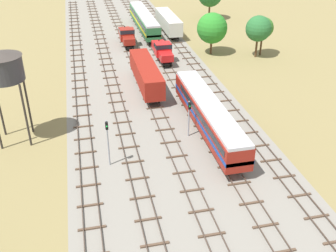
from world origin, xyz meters
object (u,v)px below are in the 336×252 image
object	(u,v)px
freight_boxcar_centre_right_far	(168,22)
signal_post_mid	(189,114)
passenger_coach_centre_farther	(144,20)
shunter_loco_centre_left_midfar	(127,35)
diesel_railcar_centre_nearest	(208,114)
signal_post_nearest	(108,138)
freight_boxcar_centre_left_near	(146,73)
shunter_loco_centre_mid	(162,50)
water_tower	(3,67)

from	to	relation	value
freight_boxcar_centre_right_far	signal_post_mid	distance (m)	42.85
freight_boxcar_centre_right_far	passenger_coach_centre_farther	distance (m)	5.30
shunter_loco_centre_left_midfar	passenger_coach_centre_farther	size ratio (longest dim) A/B	0.38
diesel_railcar_centre_nearest	freight_boxcar_centre_right_far	world-z (taller)	diesel_railcar_centre_nearest
signal_post_mid	diesel_railcar_centre_nearest	bearing A→B (deg)	5.30
passenger_coach_centre_farther	signal_post_mid	distance (m)	44.44
diesel_railcar_centre_nearest	signal_post_nearest	world-z (taller)	signal_post_nearest
freight_boxcar_centre_left_near	signal_post_mid	world-z (taller)	signal_post_mid
shunter_loco_centre_left_midfar	signal_post_mid	distance (m)	36.01
shunter_loco_centre_mid	passenger_coach_centre_farther	world-z (taller)	passenger_coach_centre_farther
signal_post_mid	shunter_loco_centre_left_midfar	bearing A→B (deg)	93.85
signal_post_nearest	signal_post_mid	size ratio (longest dim) A/B	1.17
freight_boxcar_centre_left_near	freight_boxcar_centre_right_far	bearing A→B (deg)	70.63
signal_post_nearest	passenger_coach_centre_farther	bearing A→B (deg)	75.93
diesel_railcar_centre_nearest	freight_boxcar_centre_left_near	size ratio (longest dim) A/B	1.46
diesel_railcar_centre_nearest	passenger_coach_centre_farther	world-z (taller)	same
freight_boxcar_centre_left_near	water_tower	size ratio (longest dim) A/B	1.31
diesel_railcar_centre_nearest	passenger_coach_centre_farther	distance (m)	44.15
freight_boxcar_centre_left_near	shunter_loco_centre_mid	distance (m)	12.07
signal_post_nearest	shunter_loco_centre_left_midfar	bearing A→B (deg)	79.67
freight_boxcar_centre_right_far	passenger_coach_centre_farther	size ratio (longest dim) A/B	0.64
shunter_loco_centre_left_midfar	signal_post_mid	bearing A→B (deg)	-86.15
diesel_railcar_centre_nearest	shunter_loco_centre_left_midfar	world-z (taller)	diesel_railcar_centre_nearest
water_tower	freight_boxcar_centre_left_near	bearing A→B (deg)	32.73
water_tower	passenger_coach_centre_farther	bearing A→B (deg)	61.57
shunter_loco_centre_mid	signal_post_nearest	size ratio (longest dim) A/B	1.59
shunter_loco_centre_mid	water_tower	bearing A→B (deg)	-134.90
shunter_loco_centre_mid	shunter_loco_centre_left_midfar	distance (m)	11.24
freight_boxcar_centre_left_near	passenger_coach_centre_farther	bearing A→B (deg)	80.75
diesel_railcar_centre_nearest	shunter_loco_centre_mid	world-z (taller)	diesel_railcar_centre_nearest
signal_post_nearest	signal_post_mid	world-z (taller)	signal_post_nearest
freight_boxcar_centre_left_near	shunter_loco_centre_left_midfar	xyz separation A→B (m)	(-0.01, 21.20, -0.44)
diesel_railcar_centre_nearest	shunter_loco_centre_mid	distance (m)	25.55
shunter_loco_centre_left_midfar	signal_post_nearest	world-z (taller)	signal_post_nearest
diesel_railcar_centre_nearest	signal_post_nearest	bearing A→B (deg)	-161.21
signal_post_nearest	diesel_railcar_centre_nearest	bearing A→B (deg)	18.79
shunter_loco_centre_mid	signal_post_mid	distance (m)	25.90
freight_boxcar_centre_left_near	shunter_loco_centre_mid	world-z (taller)	freight_boxcar_centre_left_near
passenger_coach_centre_farther	signal_post_nearest	size ratio (longest dim) A/B	4.14
shunter_loco_centre_mid	freight_boxcar_centre_right_far	bearing A→B (deg)	73.60
diesel_railcar_centre_nearest	freight_boxcar_centre_right_far	xyz separation A→B (m)	(4.84, 42.00, -0.15)
freight_boxcar_centre_right_far	passenger_coach_centre_farther	bearing A→B (deg)	156.10
shunter_loco_centre_mid	freight_boxcar_centre_right_far	xyz separation A→B (m)	(4.84, 16.45, 0.44)
signal_post_mid	signal_post_nearest	bearing A→B (deg)	-158.09
freight_boxcar_centre_left_near	shunter_loco_centre_left_midfar	distance (m)	21.21
shunter_loco_centre_mid	signal_post_nearest	xyz separation A→B (m)	(-12.09, -29.66, 1.37)
signal_post_nearest	freight_boxcar_centre_left_near	bearing A→B (deg)	68.68
diesel_railcar_centre_nearest	signal_post_nearest	distance (m)	12.80
shunter_loco_centre_mid	freight_boxcar_centre_left_near	bearing A→B (deg)	-113.60
shunter_loco_centre_left_midfar	signal_post_nearest	bearing A→B (deg)	-100.33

